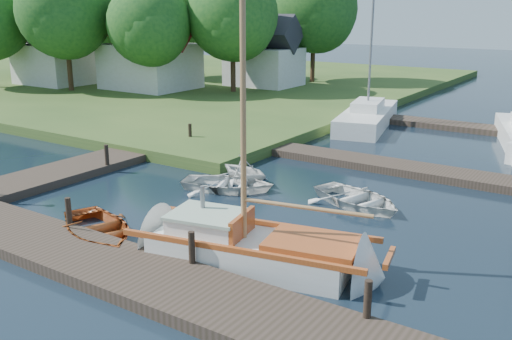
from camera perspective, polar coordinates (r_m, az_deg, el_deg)
The scene contains 26 objects.
ground at distance 18.64m, azimuth 0.00°, elevation -3.55°, with size 160.00×160.00×0.00m, color black.
near_dock at distance 14.36m, azimuth -13.64°, elevation -9.53°, with size 18.00×2.20×0.30m, color #32291E.
left_dock at distance 25.07m, azimuth -12.76°, elevation 1.53°, with size 2.20×18.00×0.30m, color #32291E.
far_dock at distance 23.29m, azimuth 13.10°, elevation 0.41°, with size 14.00×1.60×0.30m, color #32291E.
shore at distance 52.93m, azimuth -12.16°, elevation 9.12°, with size 50.00×40.00×0.50m, color #334F1F.
mooring_post_1 at distance 16.91m, azimuth -18.23°, elevation -3.94°, with size 0.16×0.16×0.80m, color black.
mooring_post_2 at distance 13.82m, azimuth -6.44°, elevation -7.70°, with size 0.16×0.16×0.80m, color black.
mooring_post_3 at distance 11.70m, azimuth 11.11°, elevation -12.54°, with size 0.16×0.16×0.80m, color black.
mooring_post_4 at distance 22.91m, azimuth -14.71°, elevation 1.47°, with size 0.16×0.16×0.80m, color black.
mooring_post_5 at distance 26.38m, azimuth -6.61°, elevation 3.76°, with size 0.16×0.16×0.80m, color black.
sailboat at distance 14.38m, azimuth 0.15°, elevation -8.18°, with size 7.40×3.36×9.83m.
dinghy at distance 16.62m, azimuth -15.63°, elevation -5.33°, with size 2.45×3.43×0.71m, color brown.
tender_a at distance 20.09m, azimuth -2.81°, elevation -1.09°, with size 2.34×3.27×0.68m, color silver.
tender_b at distance 20.88m, azimuth -1.17°, elevation 0.26°, with size 1.89×2.19×1.15m, color silver.
tender_c at distance 18.76m, azimuth 10.12°, elevation -2.57°, with size 2.37×3.32×0.69m, color silver.
marina_boat_0 at distance 31.60m, azimuth 11.06°, elevation 5.36°, with size 3.95×8.16×11.21m.
house_a at distance 42.82m, azimuth -10.58°, elevation 11.32°, with size 6.30×5.00×6.29m.
house_b at distance 47.51m, azimuth -19.36°, elevation 10.91°, with size 5.77×4.50×5.79m.
house_c at distance 43.79m, azimuth 0.82°, elevation 11.18°, with size 5.25×4.00×5.28m.
tree_1 at distance 43.02m, azimuth -18.56°, elevation 14.98°, with size 6.70×6.70×9.20m.
tree_2 at distance 39.91m, azimuth -10.62°, elevation 14.29°, with size 5.83×5.75×7.82m.
tree_3 at distance 40.39m, azimuth -2.33°, elevation 15.35°, with size 6.41×6.38×8.74m.
tree_4 at distance 48.50m, azimuth -7.39°, elevation 16.00°, with size 7.01×7.01×9.66m.
tree_5 at distance 52.76m, azimuth -15.63°, elevation 14.51°, with size 6.00×5.94×8.10m.
tree_6 at distance 55.09m, azimuth -23.11°, elevation 14.12°, with size 6.24×6.20×8.46m.
tree_7 at distance 46.11m, azimuth 5.87°, elevation 15.84°, with size 6.83×6.83×9.38m.
Camera 1 is at (9.78, -14.59, 6.22)m, focal length 40.00 mm.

